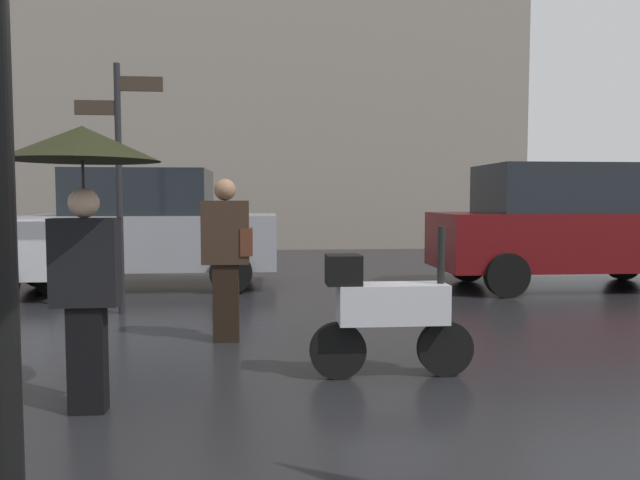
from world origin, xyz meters
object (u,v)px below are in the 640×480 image
object	(u,v)px
parked_car_left	(151,228)
parked_car_right	(568,226)
parked_scooter	(387,310)
pedestrian_with_bag	(227,250)
street_signpost	(119,164)
pedestrian_with_umbrella	(83,182)

from	to	relation	value
parked_car_left	parked_car_right	world-z (taller)	parked_car_right
parked_scooter	parked_car_left	bearing A→B (deg)	125.84
parked_car_right	pedestrian_with_bag	bearing A→B (deg)	46.78
parked_car_right	parked_car_left	bearing A→B (deg)	8.67
parked_car_right	parked_scooter	bearing A→B (deg)	64.88
street_signpost	parked_car_right	bearing A→B (deg)	13.97
pedestrian_with_bag	parked_car_left	distance (m)	4.33
pedestrian_with_bag	parked_scooter	xyz separation A→B (m)	(1.37, -1.40, -0.39)
pedestrian_with_bag	parked_scooter	bearing A→B (deg)	-105.52
pedestrian_with_umbrella	parked_car_left	size ratio (longest dim) A/B	0.49
parked_car_right	street_signpost	bearing A→B (deg)	28.65
parked_scooter	street_signpost	world-z (taller)	street_signpost
pedestrian_with_bag	street_signpost	xyz separation A→B (m)	(-1.44, 1.66, 0.96)
parked_car_left	parked_car_right	xyz separation A→B (m)	(6.83, -0.72, 0.04)
pedestrian_with_umbrella	street_signpost	xyz separation A→B (m)	(-0.62, 3.68, 0.33)
pedestrian_with_bag	parked_car_left	world-z (taller)	parked_car_left
parked_car_right	street_signpost	world-z (taller)	street_signpost
parked_car_left	parked_car_right	size ratio (longest dim) A/B	0.90
street_signpost	pedestrian_with_umbrella	bearing A→B (deg)	-80.44
parked_car_left	street_signpost	bearing A→B (deg)	95.11
parked_scooter	street_signpost	bearing A→B (deg)	140.64
parked_scooter	parked_car_left	size ratio (longest dim) A/B	0.34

